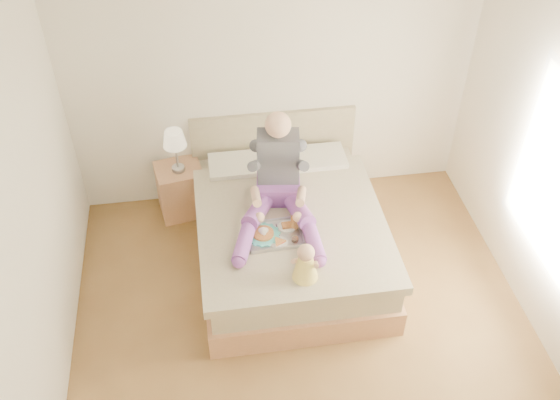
{
  "coord_description": "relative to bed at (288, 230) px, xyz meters",
  "views": [
    {
      "loc": [
        -0.71,
        -3.15,
        4.48
      ],
      "look_at": [
        -0.09,
        0.97,
        0.81
      ],
      "focal_mm": 40.0,
      "sensor_mm": 36.0,
      "label": 1
    }
  ],
  "objects": [
    {
      "name": "bed",
      "position": [
        0.0,
        0.0,
        0.0
      ],
      "size": [
        1.7,
        2.18,
        1.0
      ],
      "color": "#A7734E",
      "rests_on": "ground"
    },
    {
      "name": "adult",
      "position": [
        -0.09,
        0.02,
        0.57
      ],
      "size": [
        0.79,
        1.18,
        0.95
      ],
      "rotation": [
        0.0,
        0.0,
        -0.14
      ],
      "color": "#7A3C97",
      "rests_on": "bed"
    },
    {
      "name": "tray",
      "position": [
        -0.18,
        -0.35,
        0.32
      ],
      "size": [
        0.49,
        0.39,
        0.14
      ],
      "rotation": [
        0.0,
        0.0,
        0.03
      ],
      "color": "#B7B8BE",
      "rests_on": "bed"
    },
    {
      "name": "lamp",
      "position": [
        -1.0,
        0.77,
        0.6
      ],
      "size": [
        0.23,
        0.23,
        0.47
      ],
      "color": "#B7B8BE",
      "rests_on": "nightstand"
    },
    {
      "name": "baby",
      "position": [
        0.0,
        -0.86,
        0.44
      ],
      "size": [
        0.27,
        0.32,
        0.36
      ],
      "rotation": [
        0.0,
        0.0,
        -0.41
      ],
      "color": "#E7CB49",
      "rests_on": "bed"
    },
    {
      "name": "nightstand",
      "position": [
        -1.0,
        0.8,
        -0.04
      ],
      "size": [
        0.52,
        0.48,
        0.56
      ],
      "rotation": [
        0.0,
        0.0,
        0.17
      ],
      "color": "#A7734E",
      "rests_on": "ground"
    },
    {
      "name": "room",
      "position": [
        0.08,
        -1.08,
        1.19
      ],
      "size": [
        4.02,
        4.22,
        2.71
      ],
      "color": "brown",
      "rests_on": "ground"
    }
  ]
}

